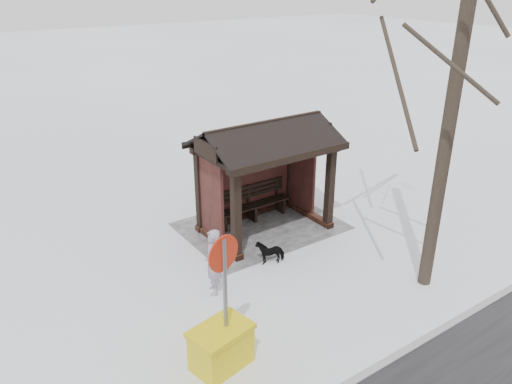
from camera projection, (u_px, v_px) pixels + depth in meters
ground at (265, 229)px, 13.86m from camera, size 120.00×120.00×0.00m
kerb at (429, 337)px, 9.70m from camera, size 120.00×0.15×0.06m
trampled_patch at (261, 226)px, 14.01m from camera, size 4.20×3.20×0.02m
bus_shelter at (262, 154)px, 13.11m from camera, size 3.60×2.40×3.09m
pedestrian at (213, 262)px, 10.80m from camera, size 0.56×0.66×1.54m
dog at (270, 251)px, 12.16m from camera, size 0.74×0.51×0.58m
grit_bin at (221, 347)px, 8.86m from camera, size 1.19×0.93×0.82m
road_sign at (224, 275)px, 8.37m from camera, size 0.65×0.19×2.60m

